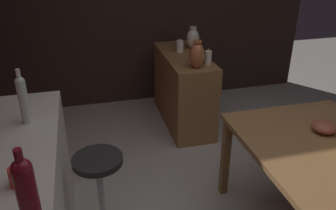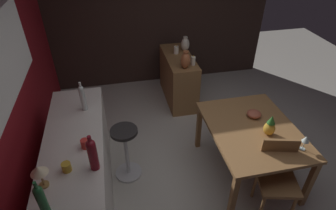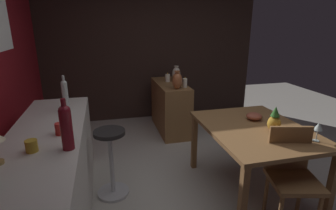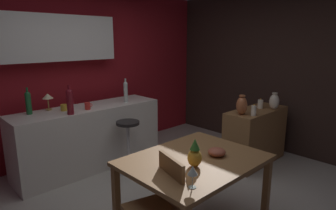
# 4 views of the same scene
# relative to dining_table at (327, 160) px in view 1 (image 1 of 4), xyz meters

# --- Properties ---
(dining_table) EXTENTS (1.28, 0.99, 0.74)m
(dining_table) POSITION_rel_dining_table_xyz_m (0.00, 0.00, 0.00)
(dining_table) COLOR olive
(dining_table) RESTS_ON ground_plane
(sideboard_cabinet) EXTENTS (1.10, 0.44, 0.82)m
(sideboard_cabinet) POSITION_rel_dining_table_xyz_m (1.87, 0.42, -0.25)
(sideboard_cabinet) COLOR olive
(sideboard_cabinet) RESTS_ON ground_plane
(bar_stool) EXTENTS (0.34, 0.34, 0.73)m
(bar_stool) POSITION_rel_dining_table_xyz_m (0.29, 1.47, -0.27)
(bar_stool) COLOR #262323
(bar_stool) RESTS_ON ground_plane
(fruit_bowl) EXTENTS (0.17, 0.17, 0.08)m
(fruit_bowl) POSITION_rel_dining_table_xyz_m (0.20, -0.10, 0.12)
(fruit_bowl) COLOR #9E4C38
(fruit_bowl) RESTS_ON dining_table
(wine_bottle_clear) EXTENTS (0.06, 0.06, 0.36)m
(wine_bottle_clear) POSITION_rel_dining_table_xyz_m (0.56, 1.88, 0.41)
(wine_bottle_clear) COLOR silver
(wine_bottle_clear) RESTS_ON kitchen_counter
(wine_bottle_ruby) EXTENTS (0.08, 0.08, 0.38)m
(wine_bottle_ruby) POSITION_rel_dining_table_xyz_m (-0.38, 1.76, 0.42)
(wine_bottle_ruby) COLOR maroon
(wine_bottle_ruby) RESTS_ON kitchen_counter
(cup_red) EXTENTS (0.11, 0.08, 0.10)m
(cup_red) POSITION_rel_dining_table_xyz_m (-0.09, 1.85, 0.29)
(cup_red) COLOR red
(cup_red) RESTS_ON kitchen_counter
(pillar_candle_tall) EXTENTS (0.07, 0.07, 0.16)m
(pillar_candle_tall) POSITION_rel_dining_table_xyz_m (1.53, 0.28, 0.23)
(pillar_candle_tall) COLOR white
(pillar_candle_tall) RESTS_ON sideboard_cabinet
(pillar_candle_short) EXTENTS (0.08, 0.08, 0.15)m
(pillar_candle_short) POSITION_rel_dining_table_xyz_m (1.99, 0.44, 0.23)
(pillar_candle_short) COLOR white
(pillar_candle_short) RESTS_ON sideboard_cabinet
(vase_ceramic_ivory) EXTENTS (0.14, 0.14, 0.25)m
(vase_ceramic_ivory) POSITION_rel_dining_table_xyz_m (2.07, 0.26, 0.28)
(vase_ceramic_ivory) COLOR beige
(vase_ceramic_ivory) RESTS_ON sideboard_cabinet
(vase_copper) EXTENTS (0.15, 0.15, 0.27)m
(vase_copper) POSITION_rel_dining_table_xyz_m (1.45, 0.42, 0.29)
(vase_copper) COLOR #B26038
(vase_copper) RESTS_ON sideboard_cabinet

